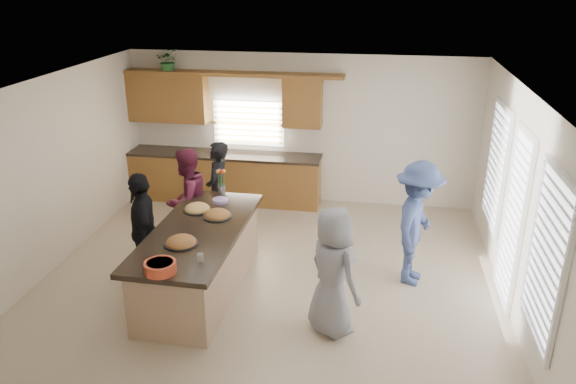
% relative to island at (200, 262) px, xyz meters
% --- Properties ---
extents(floor, '(6.50, 6.50, 0.00)m').
position_rel_island_xyz_m(floor, '(0.88, 0.58, -0.45)').
color(floor, tan).
rests_on(floor, ground).
extents(room_shell, '(6.52, 6.02, 2.81)m').
position_rel_island_xyz_m(room_shell, '(0.88, 0.58, 1.45)').
color(room_shell, silver).
rests_on(room_shell, ground).
extents(back_cabinetry, '(4.08, 0.66, 2.46)m').
position_rel_island_xyz_m(back_cabinetry, '(-0.59, 3.32, 0.46)').
color(back_cabinetry, olive).
rests_on(back_cabinetry, ground).
extents(right_wall_glazing, '(0.06, 4.00, 2.25)m').
position_rel_island_xyz_m(right_wall_glazing, '(4.10, 0.45, 0.89)').
color(right_wall_glazing, white).
rests_on(right_wall_glazing, ground).
extents(island, '(1.21, 2.73, 0.95)m').
position_rel_island_xyz_m(island, '(0.00, 0.00, 0.00)').
color(island, tan).
rests_on(island, ground).
extents(platter_front, '(0.43, 0.43, 0.17)m').
position_rel_island_xyz_m(platter_front, '(-0.06, -0.48, 0.53)').
color(platter_front, black).
rests_on(platter_front, island).
extents(platter_mid, '(0.41, 0.41, 0.17)m').
position_rel_island_xyz_m(platter_mid, '(0.15, 0.41, 0.52)').
color(platter_mid, black).
rests_on(platter_mid, island).
extents(platter_back, '(0.40, 0.40, 0.16)m').
position_rel_island_xyz_m(platter_back, '(-0.20, 0.58, 0.52)').
color(platter_back, black).
rests_on(platter_back, island).
extents(salad_bowl, '(0.37, 0.37, 0.13)m').
position_rel_island_xyz_m(salad_bowl, '(-0.06, -1.19, 0.57)').
color(salad_bowl, '#C84224').
rests_on(salad_bowl, island).
extents(clear_cup, '(0.08, 0.08, 0.11)m').
position_rel_island_xyz_m(clear_cup, '(0.32, -0.89, 0.55)').
color(clear_cup, white).
rests_on(clear_cup, island).
extents(plate_stack, '(0.23, 0.23, 0.05)m').
position_rel_island_xyz_m(plate_stack, '(0.04, 0.96, 0.52)').
color(plate_stack, '#BC9CE3').
rests_on(plate_stack, island).
extents(flower_vase, '(0.14, 0.14, 0.41)m').
position_rel_island_xyz_m(flower_vase, '(-0.02, 1.25, 0.72)').
color(flower_vase, silver).
rests_on(flower_vase, island).
extents(potted_plant, '(0.51, 0.48, 0.46)m').
position_rel_island_xyz_m(potted_plant, '(-1.56, 3.40, 2.18)').
color(potted_plant, '#2E732F').
rests_on(potted_plant, back_cabinetry).
extents(woman_left_back, '(0.39, 0.60, 1.64)m').
position_rel_island_xyz_m(woman_left_back, '(-0.23, 1.74, 0.37)').
color(woman_left_back, black).
rests_on(woman_left_back, ground).
extents(woman_left_mid, '(0.91, 1.00, 1.66)m').
position_rel_island_xyz_m(woman_left_mid, '(-0.57, 1.21, 0.38)').
color(woman_left_mid, maroon).
rests_on(woman_left_mid, ground).
extents(woman_left_front, '(0.75, 1.07, 1.69)m').
position_rel_island_xyz_m(woman_left_front, '(-0.79, 0.03, 0.39)').
color(woman_left_front, black).
rests_on(woman_left_front, ground).
extents(woman_right_back, '(0.94, 1.29, 1.80)m').
position_rel_island_xyz_m(woman_right_back, '(2.92, 0.76, 0.45)').
color(woman_right_back, '#3B4C82').
rests_on(woman_right_back, ground).
extents(woman_right_front, '(0.93, 0.94, 1.64)m').
position_rel_island_xyz_m(woman_right_front, '(1.87, -0.63, 0.37)').
color(woman_right_front, slate).
rests_on(woman_right_front, ground).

